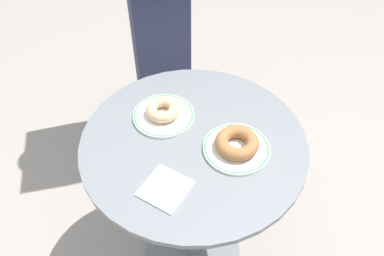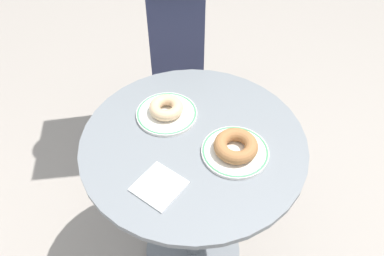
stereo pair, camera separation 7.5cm
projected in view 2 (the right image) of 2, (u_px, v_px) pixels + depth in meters
The scene contains 7 objects.
ground_plane at pixel (193, 252), 1.67m from camera, with size 7.00×7.00×0.02m, color #9E9389.
cafe_table at pixel (193, 190), 1.33m from camera, with size 0.67×0.67×0.73m.
plate_left at pixel (167, 113), 1.21m from camera, with size 0.19×0.19×0.01m.
plate_right at pixel (235, 151), 1.10m from camera, with size 0.19×0.19×0.01m.
donut_glazed at pixel (166, 108), 1.19m from camera, with size 0.11×0.11×0.04m, color #E0B789.
donut_cinnamon at pixel (236, 146), 1.08m from camera, with size 0.13×0.13×0.04m, color #A36B3D.
paper_napkin at pixel (159, 186), 1.02m from camera, with size 0.12×0.12×0.01m, color white.
Camera 2 is at (0.41, -0.64, 1.58)m, focal length 35.99 mm.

